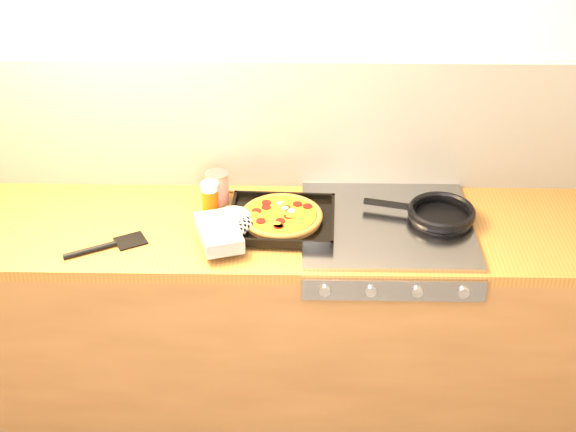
{
  "coord_description": "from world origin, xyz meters",
  "views": [
    {
      "loc": [
        0.14,
        -1.29,
        2.43
      ],
      "look_at": [
        0.1,
        1.08,
        0.95
      ],
      "focal_mm": 50.0,
      "sensor_mm": 36.0,
      "label": 1
    }
  ],
  "objects_px": {
    "frying_pan": "(440,213)",
    "tomato_can": "(217,188)",
    "pizza_on_tray": "(264,220)",
    "juice_glass": "(210,196)"
  },
  "relations": [
    {
      "from": "frying_pan",
      "to": "tomato_can",
      "type": "xyz_separation_m",
      "value": [
        -0.8,
        0.12,
        0.02
      ]
    },
    {
      "from": "tomato_can",
      "to": "pizza_on_tray",
      "type": "bearing_deg",
      "value": -46.19
    },
    {
      "from": "tomato_can",
      "to": "juice_glass",
      "type": "xyz_separation_m",
      "value": [
        -0.02,
        -0.05,
        -0.01
      ]
    },
    {
      "from": "frying_pan",
      "to": "tomato_can",
      "type": "height_order",
      "value": "tomato_can"
    },
    {
      "from": "pizza_on_tray",
      "to": "frying_pan",
      "type": "height_order",
      "value": "pizza_on_tray"
    },
    {
      "from": "frying_pan",
      "to": "juice_glass",
      "type": "distance_m",
      "value": 0.83
    },
    {
      "from": "pizza_on_tray",
      "to": "frying_pan",
      "type": "xyz_separation_m",
      "value": [
        0.62,
        0.06,
        -0.0
      ]
    },
    {
      "from": "frying_pan",
      "to": "tomato_can",
      "type": "bearing_deg",
      "value": 171.15
    },
    {
      "from": "pizza_on_tray",
      "to": "tomato_can",
      "type": "height_order",
      "value": "tomato_can"
    },
    {
      "from": "tomato_can",
      "to": "frying_pan",
      "type": "bearing_deg",
      "value": -8.85
    }
  ]
}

